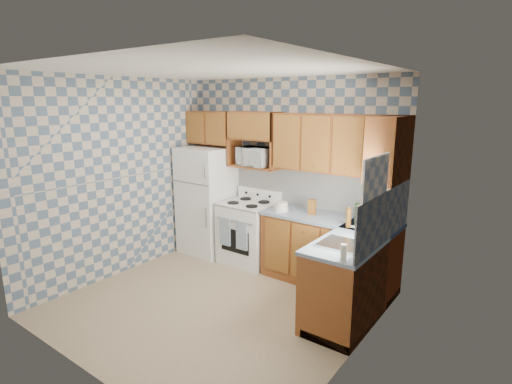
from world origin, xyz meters
TOP-DOWN VIEW (x-y plane):
  - floor at (0.00, 0.00)m, footprint 3.40×3.40m
  - back_wall at (0.00, 1.60)m, footprint 3.40×0.02m
  - right_wall at (1.70, 0.00)m, footprint 0.02×3.20m
  - backsplash_back at (0.40, 1.59)m, footprint 2.60×0.02m
  - backsplash_right at (1.69, 0.80)m, footprint 0.02×1.60m
  - refrigerator at (-1.27, 1.25)m, footprint 0.75×0.70m
  - stove_body at (-0.47, 1.28)m, footprint 0.76×0.65m
  - cooktop at (-0.47, 1.28)m, footprint 0.76×0.65m
  - backguard at (-0.47, 1.55)m, footprint 0.76×0.08m
  - dish_towel_left at (-0.64, 0.93)m, footprint 0.19×0.02m
  - dish_towel_right at (-0.33, 0.93)m, footprint 0.19×0.02m
  - base_cabinets_back at (0.82, 1.30)m, footprint 1.75×0.60m
  - base_cabinets_right at (1.40, 0.80)m, footprint 0.60×1.60m
  - countertop_back at (0.82, 1.30)m, footprint 1.77×0.63m
  - countertop_right at (1.40, 0.80)m, footprint 0.63×1.60m
  - upper_cabinets_back at (0.82, 1.44)m, footprint 1.75×0.33m
  - upper_cabinets_fridge at (-1.29, 1.44)m, footprint 0.82×0.33m
  - upper_cabinets_right at (1.53, 1.25)m, footprint 0.33×0.70m
  - microwave_shelf at (-0.47, 1.44)m, footprint 0.80×0.33m
  - microwave at (-0.45, 1.42)m, footprint 0.51×0.36m
  - sink at (1.40, 0.45)m, footprint 0.48×0.40m
  - window at (1.69, 0.45)m, footprint 0.02×0.66m
  - bottle_0 at (1.25, 1.13)m, footprint 0.06×0.06m
  - bottle_1 at (1.35, 1.07)m, footprint 0.06×0.06m
  - bottle_2 at (1.40, 1.17)m, footprint 0.06×0.06m
  - bottle_3 at (1.18, 1.05)m, footprint 0.06×0.06m
  - knife_block at (0.57, 1.29)m, footprint 0.10×0.10m
  - electric_kettle at (1.33, 1.28)m, footprint 0.17×0.17m
  - food_containers at (0.16, 1.18)m, footprint 0.19×0.19m
  - soap_bottle at (1.57, 0.05)m, footprint 0.06×0.06m

SIDE VIEW (x-z plane):
  - floor at x=0.00m, z-range 0.00..0.00m
  - base_cabinets_back at x=0.82m, z-range 0.00..0.88m
  - base_cabinets_right at x=1.40m, z-range 0.00..0.88m
  - stove_body at x=-0.47m, z-range 0.00..0.90m
  - dish_towel_left at x=-0.64m, z-range 0.33..0.73m
  - dish_towel_right at x=-0.33m, z-range 0.33..0.73m
  - refrigerator at x=-1.27m, z-range 0.00..1.68m
  - countertop_back at x=0.82m, z-range 0.88..0.92m
  - countertop_right at x=1.40m, z-range 0.88..0.92m
  - cooktop at x=-0.47m, z-range 0.89..0.92m
  - sink at x=1.40m, z-range 0.91..0.94m
  - food_containers at x=0.16m, z-range 0.92..1.05m
  - backguard at x=-0.47m, z-range 0.92..1.08m
  - soap_bottle at x=1.57m, z-range 0.92..1.09m
  - knife_block at x=0.57m, z-range 0.92..1.12m
  - electric_kettle at x=1.33m, z-range 0.92..1.13m
  - bottle_3 at x=1.18m, z-range 0.92..1.14m
  - bottle_2 at x=1.40m, z-range 0.92..1.16m
  - bottle_1 at x=1.35m, z-range 0.92..1.18m
  - bottle_0 at x=1.25m, z-range 0.92..1.20m
  - backsplash_back at x=0.40m, z-range 0.92..1.48m
  - backsplash_right at x=1.69m, z-range 0.92..1.48m
  - back_wall at x=0.00m, z-range 0.00..2.70m
  - right_wall at x=1.70m, z-range 0.00..2.70m
  - microwave_shelf at x=-0.47m, z-range 1.42..1.45m
  - window at x=1.69m, z-range 1.02..1.88m
  - microwave at x=-0.45m, z-range 1.45..1.73m
  - upper_cabinets_back at x=0.82m, z-range 1.48..2.22m
  - upper_cabinets_right at x=1.53m, z-range 1.48..2.22m
  - upper_cabinets_fridge at x=-1.29m, z-range 1.72..2.22m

